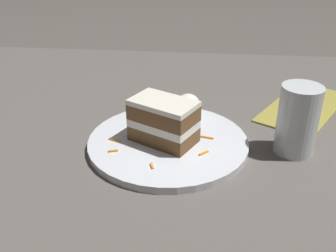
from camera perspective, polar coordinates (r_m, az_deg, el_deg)
The scene contains 9 objects.
ground_plane at distance 0.82m, azimuth -3.87°, elevation -3.26°, with size 6.00×6.00×0.00m, color #4C4742.
dining_table at distance 0.81m, azimuth -3.91°, elevation -2.33°, with size 1.20×1.13×0.03m, color #56514C.
plate at distance 0.76m, azimuth -0.00°, elevation -2.41°, with size 0.31×0.31×0.01m, color silver.
cake_slice at distance 0.74m, azimuth -0.65°, elevation 0.73°, with size 0.14×0.12×0.08m.
cream_dollop at distance 0.84m, azimuth 2.90°, elevation 3.09°, with size 0.05×0.05×0.05m, color white.
orange_garnish at distance 0.85m, azimuth -1.64°, elevation 1.96°, with size 0.06×0.06×0.01m, color orange.
carrot_shreds_scatter at distance 0.73m, azimuth -1.17°, elevation -3.13°, with size 0.20×0.12×0.00m.
drinking_glass at distance 0.76m, azimuth 18.19°, elevation 0.21°, with size 0.07×0.07×0.13m.
menu_card at distance 0.97m, azimuth 19.14°, elevation 2.63°, with size 0.13×0.28×0.00m, color #9E933D.
Camera 1 is at (-0.12, 0.69, 0.42)m, focal length 42.00 mm.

